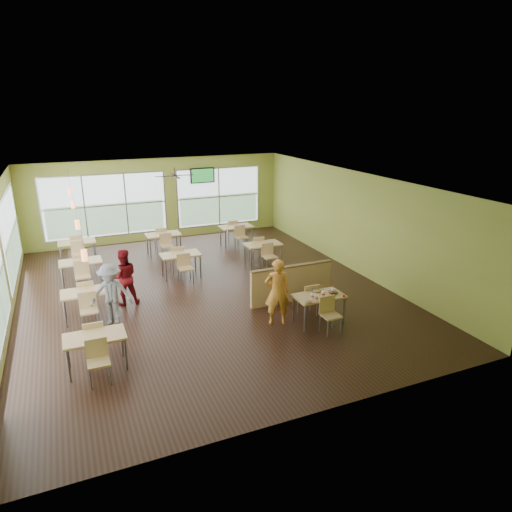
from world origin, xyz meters
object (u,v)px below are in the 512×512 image
object	(u,v)px
main_table	(319,300)
man_plaid	(277,292)
food_basket	(333,292)
half_wall_divider	(292,283)

from	to	relation	value
main_table	man_plaid	distance (m)	1.04
main_table	man_plaid	bearing A→B (deg)	156.89
food_basket	man_plaid	bearing A→B (deg)	162.06
man_plaid	half_wall_divider	bearing A→B (deg)	-113.27
main_table	half_wall_divider	world-z (taller)	half_wall_divider
man_plaid	main_table	bearing A→B (deg)	175.55
man_plaid	food_basket	bearing A→B (deg)	-179.28
half_wall_divider	food_basket	xyz separation A→B (m)	(0.37, -1.47, 0.26)
half_wall_divider	food_basket	size ratio (longest dim) A/B	9.86
main_table	man_plaid	world-z (taller)	man_plaid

